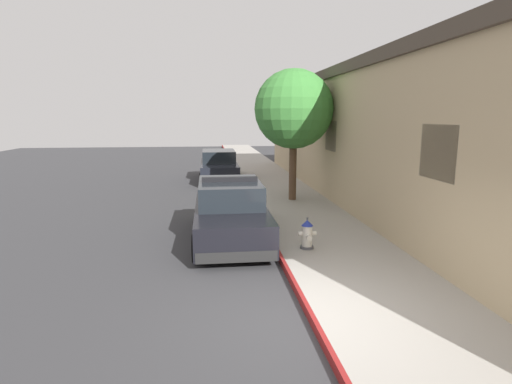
{
  "coord_description": "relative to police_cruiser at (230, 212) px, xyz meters",
  "views": [
    {
      "loc": [
        -1.64,
        -5.95,
        3.27
      ],
      "look_at": [
        -0.21,
        6.24,
        1.0
      ],
      "focal_mm": 28.66,
      "sensor_mm": 36.0,
      "label": 1
    }
  ],
  "objects": [
    {
      "name": "parked_car_silver_ahead",
      "position": [
        -0.02,
        10.37,
        -0.0
      ],
      "size": [
        1.94,
        4.84,
        1.56
      ],
      "color": "black",
      "rests_on": "ground"
    },
    {
      "name": "fire_hydrant",
      "position": [
        1.75,
        -1.56,
        -0.24
      ],
      "size": [
        0.44,
        0.4,
        0.76
      ],
      "color": "#4C4C51",
      "rests_on": "sidewalk_pavement"
    },
    {
      "name": "ground_plane",
      "position": [
        -3.47,
        5.22,
        -0.84
      ],
      "size": [
        33.65,
        60.0,
        0.2
      ],
      "primitive_type": "cube",
      "color": "#353538"
    },
    {
      "name": "police_cruiser",
      "position": [
        0.0,
        0.0,
        0.0
      ],
      "size": [
        1.94,
        4.84,
        1.68
      ],
      "color": "black",
      "rests_on": "ground"
    },
    {
      "name": "storefront_building",
      "position": [
        7.94,
        4.09,
        1.78
      ],
      "size": [
        8.17,
        25.88,
        5.03
      ],
      "color": "tan",
      "rests_on": "ground"
    },
    {
      "name": "curb_painted_edge",
      "position": [
        1.04,
        5.22,
        -0.66
      ],
      "size": [
        0.08,
        60.0,
        0.16
      ],
      "primitive_type": "cube",
      "color": "maroon",
      "rests_on": "ground"
    },
    {
      "name": "street_tree",
      "position": [
        2.6,
        4.27,
        2.78
      ],
      "size": [
        2.91,
        2.91,
        4.84
      ],
      "color": "brown",
      "rests_on": "sidewalk_pavement"
    },
    {
      "name": "sidewalk_pavement",
      "position": [
        2.53,
        5.22,
        -0.66
      ],
      "size": [
        2.89,
        60.0,
        0.16
      ],
      "primitive_type": "cube",
      "color": "#9E9991",
      "rests_on": "ground"
    }
  ]
}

